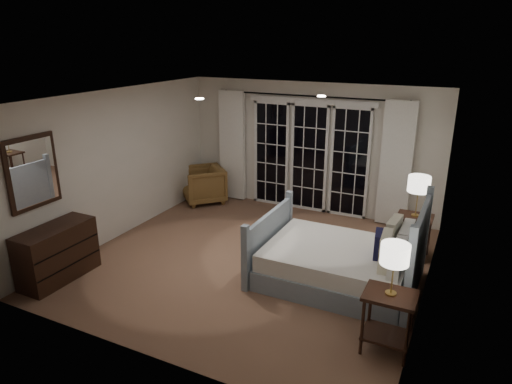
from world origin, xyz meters
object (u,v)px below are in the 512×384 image
at_px(lamp_left, 395,255).
at_px(armchair, 203,185).
at_px(bed, 342,262).
at_px(dresser, 57,253).
at_px(nightstand_left, 389,313).
at_px(nightstand_right, 414,230).
at_px(lamp_right, 419,184).

height_order(lamp_left, armchair, lamp_left).
distance_m(bed, dresser, 4.00).
bearing_deg(nightstand_left, bed, 125.15).
bearing_deg(dresser, bed, 24.22).
bearing_deg(armchair, lamp_left, 7.73).
height_order(nightstand_right, armchair, armchair).
height_order(bed, dresser, bed).
xyz_separation_m(lamp_right, armchair, (-4.28, 0.71, -0.82)).
bearing_deg(nightstand_left, lamp_right, 92.03).
bearing_deg(nightstand_left, dresser, -174.56).
bearing_deg(lamp_left, nightstand_right, 92.03).
xyz_separation_m(bed, dresser, (-3.65, -1.64, 0.08)).
relative_size(bed, nightstand_left, 3.01).
relative_size(lamp_left, lamp_right, 0.91).
bearing_deg(lamp_right, nightstand_left, -87.97).
xyz_separation_m(nightstand_left, nightstand_right, (-0.09, 2.49, -0.02)).
height_order(nightstand_left, lamp_right, lamp_right).
distance_m(bed, nightstand_left, 1.49).
height_order(lamp_right, dresser, lamp_right).
xyz_separation_m(nightstand_left, lamp_right, (-0.09, 2.49, 0.72)).
height_order(bed, nightstand_right, bed).
bearing_deg(bed, lamp_left, -54.85).
bearing_deg(bed, dresser, -155.78).
distance_m(armchair, dresser, 3.63).
bearing_deg(nightstand_left, nightstand_right, 92.03).
bearing_deg(nightstand_right, lamp_left, -87.97).
distance_m(bed, lamp_right, 1.73).
height_order(bed, lamp_left, lamp_left).
bearing_deg(nightstand_right, lamp_right, 90.00).
bearing_deg(nightstand_right, nightstand_left, -87.97).
distance_m(lamp_left, dresser, 4.59).
relative_size(bed, nightstand_right, 3.12).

